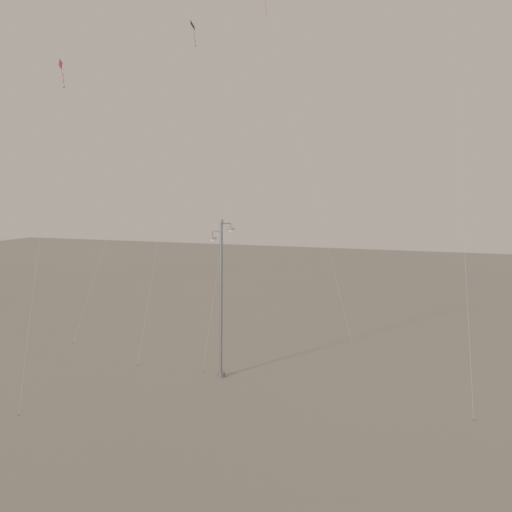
% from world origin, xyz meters
% --- Properties ---
extents(ground, '(160.00, 160.00, 0.00)m').
position_xyz_m(ground, '(0.00, 0.00, 0.00)').
color(ground, gray).
rests_on(ground, ground).
extents(street_lamp, '(1.54, 0.82, 9.42)m').
position_xyz_m(street_lamp, '(0.19, 4.41, 5.02)').
color(street_lamp, gray).
rests_on(street_lamp, ground).
extents(kite_0, '(6.18, 11.46, 32.08)m').
position_xyz_m(kite_0, '(-8.24, 16.66, 25.75)').
color(kite_0, maroon).
rests_on(kite_0, ground).
extents(kite_1, '(0.70, 8.11, 23.11)m').
position_xyz_m(kite_1, '(-5.30, 10.44, 17.45)').
color(kite_1, '#292322').
rests_on(kite_1, ground).
extents(kite_3, '(3.86, 9.09, 19.19)m').
position_xyz_m(kite_3, '(-9.56, 1.99, 13.77)').
color(kite_3, maroon).
rests_on(kite_3, ground).
extents(kite_4, '(2.52, 12.23, 25.65)m').
position_xyz_m(kite_4, '(12.62, 11.01, 18.24)').
color(kite_4, '#292322').
rests_on(kite_4, ground).
extents(kite_5, '(10.40, 10.67, 29.23)m').
position_xyz_m(kite_5, '(-1.79, 22.17, 22.64)').
color(kite_5, maroon).
rests_on(kite_5, ground).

